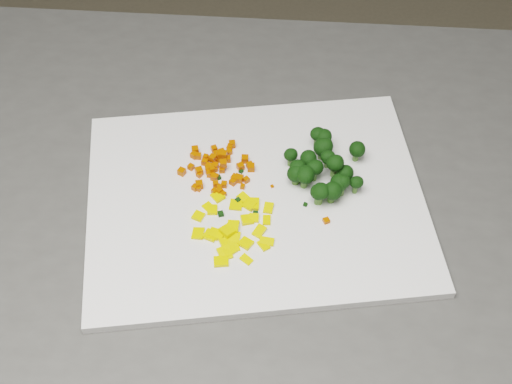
{
  "coord_description": "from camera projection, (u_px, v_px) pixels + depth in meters",
  "views": [
    {
      "loc": [
        -0.1,
        -0.38,
        1.57
      ],
      "look_at": [
        -0.01,
        0.15,
        0.92
      ],
      "focal_mm": 50.0,
      "sensor_mm": 36.0,
      "label": 1
    }
  ],
  "objects": [
    {
      "name": "pepper_chunk_14",
      "position": [
        198.0,
        233.0,
        0.81
      ],
      "size": [
        0.02,
        0.02,
        0.01
      ],
      "primitive_type": "cube",
      "rotation": [
        -0.11,
        0.04,
        1.29
      ],
      "color": "yellow",
      "rests_on": "pepper_pile"
    },
    {
      "name": "carrot_cube_49",
      "position": [
        245.0,
        159.0,
        0.88
      ],
      "size": [
        0.01,
        0.01,
        0.01
      ],
      "primitive_type": "cube",
      "rotation": [
        0.0,
        0.0,
        1.38
      ],
      "color": "#C33F02",
      "rests_on": "carrot_pile"
    },
    {
      "name": "pepper_chunk_11",
      "position": [
        230.0,
        237.0,
        0.8
      ],
      "size": [
        0.02,
        0.01,
        0.01
      ],
      "primitive_type": "cube",
      "rotation": [
        0.13,
        0.02,
        0.24
      ],
      "color": "yellow",
      "rests_on": "pepper_pile"
    },
    {
      "name": "carrot_cube_35",
      "position": [
        199.0,
        171.0,
        0.86
      ],
      "size": [
        0.01,
        0.01,
        0.01
      ],
      "primitive_type": "cube",
      "rotation": [
        0.0,
        0.0,
        1.77
      ],
      "color": "#C33F02",
      "rests_on": "carrot_pile"
    },
    {
      "name": "pepper_chunk_5",
      "position": [
        243.0,
        197.0,
        0.84
      ],
      "size": [
        0.02,
        0.02,
        0.01
      ],
      "primitive_type": "cube",
      "rotation": [
        0.05,
        -0.07,
        0.6
      ],
      "color": "yellow",
      "rests_on": "pepper_pile"
    },
    {
      "name": "carrot_cube_33",
      "position": [
        194.0,
        155.0,
        0.88
      ],
      "size": [
        0.01,
        0.01,
        0.01
      ],
      "primitive_type": "cube",
      "rotation": [
        0.0,
        0.0,
        2.35
      ],
      "color": "#C33F02",
      "rests_on": "carrot_pile"
    },
    {
      "name": "carrot_cube_56",
      "position": [
        219.0,
        191.0,
        0.85
      ],
      "size": [
        0.01,
        0.01,
        0.01
      ],
      "primitive_type": "cube",
      "rotation": [
        0.0,
        0.0,
        2.18
      ],
      "color": "#C33F02",
      "rests_on": "carrot_pile"
    },
    {
      "name": "carrot_cube_55",
      "position": [
        215.0,
        166.0,
        0.87
      ],
      "size": [
        0.01,
        0.01,
        0.01
      ],
      "primitive_type": "cube",
      "rotation": [
        0.0,
        0.0,
        1.1
      ],
      "color": "#C33F02",
      "rests_on": "carrot_pile"
    },
    {
      "name": "carrot_cube_9",
      "position": [
        212.0,
        171.0,
        0.87
      ],
      "size": [
        0.01,
        0.01,
        0.01
      ],
      "primitive_type": "cube",
      "rotation": [
        0.0,
        0.0,
        0.61
      ],
      "color": "#C33F02",
      "rests_on": "carrot_pile"
    },
    {
      "name": "pepper_chunk_16",
      "position": [
        212.0,
        235.0,
        0.81
      ],
      "size": [
        0.02,
        0.02,
        0.01
      ],
      "primitive_type": "cube",
      "rotation": [
        0.14,
        0.03,
        2.74
      ],
      "color": "yellow",
      "rests_on": "pepper_pile"
    },
    {
      "name": "pepper_chunk_20",
      "position": [
        216.0,
        234.0,
        0.81
      ],
      "size": [
        0.02,
        0.02,
        0.01
      ],
      "primitive_type": "cube",
      "rotation": [
        0.09,
        -0.07,
        2.68
      ],
      "color": "yellow",
      "rests_on": "pepper_pile"
    },
    {
      "name": "pepper_chunk_15",
      "position": [
        254.0,
        218.0,
        0.82
      ],
      "size": [
        0.01,
        0.01,
        0.01
      ],
      "primitive_type": "cube",
      "rotation": [
        0.06,
        -0.14,
        1.35
      ],
      "color": "yellow",
      "rests_on": "pepper_pile"
    },
    {
      "name": "broccoli_floret_8",
      "position": [
        332.0,
        193.0,
        0.83
      ],
      "size": [
        0.03,
        0.03,
        0.03
      ],
      "primitive_type": null,
      "color": "black",
      "rests_on": "broccoli_pile"
    },
    {
      "name": "carrot_cube_46",
      "position": [
        241.0,
        178.0,
        0.86
      ],
      "size": [
        0.01,
        0.01,
        0.01
      ],
      "primitive_type": "cube",
      "rotation": [
        0.0,
        0.0,
        1.17
      ],
      "color": "#C33F02",
      "rests_on": "carrot_pile"
    },
    {
      "name": "carrot_cube_18",
      "position": [
        220.0,
        155.0,
        0.87
      ],
      "size": [
        0.01,
        0.01,
        0.01
      ],
      "primitive_type": "cube",
      "rotation": [
        0.0,
        0.0,
        0.1
      ],
      "color": "#C33F02",
      "rests_on": "carrot_pile"
    },
    {
      "name": "pepper_chunk_17",
      "position": [
        264.0,
        245.0,
        0.8
      ],
      "size": [
        0.01,
        0.02,
        0.0
      ],
      "primitive_type": "cube",
      "rotation": [
        0.03,
        0.03,
        1.98
      ],
      "color": "yellow",
      "rests_on": "pepper_pile"
    },
    {
      "name": "stray_bit_3",
      "position": [
        326.0,
        221.0,
        0.82
      ],
      "size": [
        0.01,
        0.01,
        0.0
      ],
      "primitive_type": "cube",
      "rotation": [
        0.0,
        0.0,
        1.81
      ],
      "color": "#C33F02",
      "rests_on": "cutting_board"
    },
    {
      "name": "pepper_chunk_27",
      "position": [
        234.0,
        247.0,
        0.8
      ],
      "size": [
        0.01,
        0.02,
        0.01
      ],
      "primitive_type": "cube",
      "rotation": [
        0.13,
        0.13,
        0.18
      ],
      "color": "yellow",
      "rests_on": "pepper_pile"
    },
    {
      "name": "stray_bit_6",
      "position": [
        272.0,
        186.0,
        0.85
      ],
      "size": [
        0.0,
        0.0,
        0.0
      ],
      "primitive_type": "cube",
      "rotation": [
        0.0,
        0.0,
        1.85
      ],
      "color": "#C33F02",
      "rests_on": "cutting_board"
    },
    {
      "name": "broccoli_floret_14",
      "position": [
        356.0,
        185.0,
        0.84
      ],
      "size": [
        0.02,
        0.02,
        0.02
      ],
      "primitive_type": null,
      "color": "black",
      "rests_on": "broccoli_pile"
    },
    {
      "name": "pepper_chunk_23",
      "position": [
        233.0,
        226.0,
        0.81
      ],
      "size": [
        0.02,
        0.02,
        0.01
      ],
      "primitive_type": "cube",
      "rotation": [
        -0.03,
        0.09,
        2.85
      ],
      "color": "yellow",
      "rests_on": "pepper_pile"
    },
    {
      "name": "broccoli_floret_2",
      "position": [
        356.0,
        152.0,
        0.87
      ],
      "size": [
        0.03,
        0.03,
        0.03
      ],
      "primitive_type": null,
      "color": "black",
      "rests_on": "broccoli_pile"
    },
    {
      "name": "pepper_chunk_21",
      "position": [
        268.0,
        208.0,
        0.83
      ],
      "size": [
        0.02,
        0.02,
        0.01
      ],
      "primitive_type": "cube",
      "rotation": [
        -0.02,
        -0.12,
        1.23
      ],
      "color": "yellow",
      "rests_on": "pepper_pile"
    },
    {
      "name": "pepper_chunk_18",
      "position": [
        231.0,
        230.0,
        0.81
      ],
      "size": [
        0.02,
        0.02,
        0.01
      ],
      "primitive_type": "cube",
      "rotation": [
        0.13,
        0.12,
        1.21
      ],
      "color": "yellow",
      "rests_on": "pepper_pile"
    },
    {
      "name": "carrot_cube_12",
      "position": [
        215.0,
        191.0,
        0.85
      ],
      "size": [
        0.01,
        0.01,
        0.01
      ],
      "primitive_type": "cube",
      "rotation": [
        0.0,
        0.0,
        2.38
      ],
      "color": "#C33F02",
      "rests_on": "carrot_pile"
    },
    {
      "name": "carrot_pile",
      "position": [
        216.0,
        163.0,
        0.86
      ],
      "size": [
        0.09,
        0.09,
        0.02
      ],
      "primitive_type": null,
      "color": "#C33F02",
      "rests_on": "cutting_board"
    },
    {
      "name": "pepper_chunk_9",
      "position": [
        236.0,
        205.0,
        0.84
      ],
      "size": [
        0.02,
        0.02,
        0.0
      ],
      "primitive_type": "cube",
      "rotation": [
        0.05,
        -0.02,
        2.87
      ],
      "color": "yellow",
      "rests_on": "pepper_pile"
    },
    {
      "name": "pepper_chunk_7",
      "position": [
        230.0,
        252.0,
        0.79
      ],
      "size": [
        0.02,
        0.02,
        0.0
      ],
      "primitive_type": "cube",
      "rotation": [
        0.04,
        0.04,
        0.49
      ],
      "color": "yellow",
      "rests_on": "pepper_pile"
    },
    {
      "name": "carrot_cube_4",
      "position": [
        206.0,
        158.0,
        0.88
      ],
      "size": [
        0.01,
        0.01,
        0.01
      ],
      "primitive_type": "cube",
      "rotation": [
        0.0,
        0.0,
        2.93
      ],
      "color": "#C33F02",
      "rests_on": "carrot_pile"
    },
    {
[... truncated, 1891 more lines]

